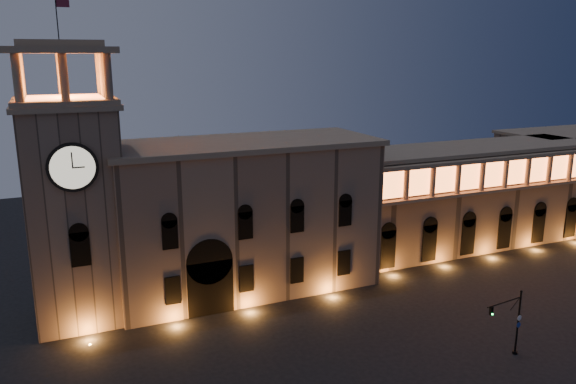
# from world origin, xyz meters

# --- Properties ---
(ground) EXTENTS (160.00, 160.00, 0.00)m
(ground) POSITION_xyz_m (0.00, 0.00, 0.00)
(ground) COLOR black
(ground) RESTS_ON ground
(government_building) EXTENTS (30.80, 12.80, 17.60)m
(government_building) POSITION_xyz_m (-2.08, 21.93, 8.77)
(government_building) COLOR #775F4E
(government_building) RESTS_ON ground
(clock_tower) EXTENTS (9.80, 9.80, 32.40)m
(clock_tower) POSITION_xyz_m (-20.50, 20.98, 12.50)
(clock_tower) COLOR #775F4E
(clock_tower) RESTS_ON ground
(colonnade_wing) EXTENTS (40.60, 11.50, 14.50)m
(colonnade_wing) POSITION_xyz_m (32.00, 23.92, 7.33)
(colonnade_wing) COLOR brown
(colonnade_wing) RESTS_ON ground
(secondary_building) EXTENTS (20.00, 12.00, 14.00)m
(secondary_building) POSITION_xyz_m (58.00, 30.00, 7.00)
(secondary_building) COLOR brown
(secondary_building) RESTS_ON ground
(traffic_light) EXTENTS (4.61, 0.92, 6.36)m
(traffic_light) POSITION_xyz_m (15.01, -3.12, 3.34)
(traffic_light) COLOR black
(traffic_light) RESTS_ON ground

